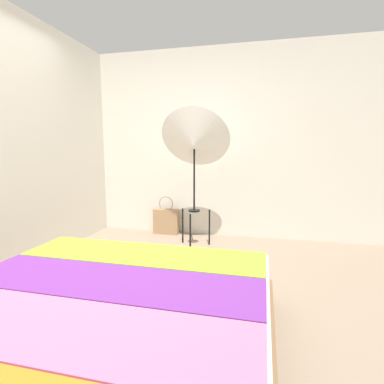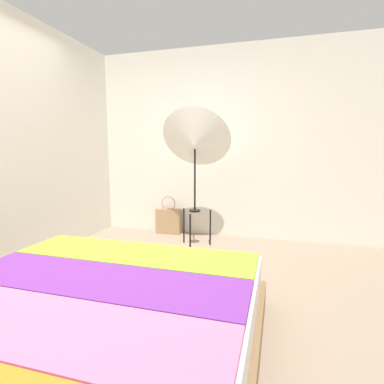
# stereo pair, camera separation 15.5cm
# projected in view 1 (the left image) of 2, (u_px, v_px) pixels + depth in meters

# --- Properties ---
(ground_plane) EXTENTS (14.00, 14.00, 0.00)m
(ground_plane) POSITION_uv_depth(u_px,v_px,m) (120.00, 309.00, 2.30)
(ground_plane) COLOR gray
(wall_back) EXTENTS (8.00, 0.05, 2.60)m
(wall_back) POSITION_uv_depth(u_px,v_px,m) (189.00, 144.00, 4.26)
(wall_back) COLOR beige
(wall_back) RESTS_ON ground_plane
(wall_side_left) EXTENTS (0.05, 8.00, 2.60)m
(wall_side_left) POSITION_uv_depth(u_px,v_px,m) (47.00, 142.00, 3.40)
(wall_side_left) COLOR beige
(wall_side_left) RESTS_ON ground_plane
(bed) EXTENTS (1.91, 2.11, 0.44)m
(bed) POSITION_uv_depth(u_px,v_px,m) (91.00, 340.00, 1.58)
(bed) COLOR brown
(bed) RESTS_ON ground_plane
(photo_umbrella) EXTENTS (0.86, 0.65, 1.71)m
(photo_umbrella) POSITION_uv_depth(u_px,v_px,m) (194.00, 143.00, 3.63)
(photo_umbrella) COLOR black
(photo_umbrella) RESTS_ON ground_plane
(tote_bag) EXTENTS (0.36, 0.12, 0.55)m
(tote_bag) POSITION_uv_depth(u_px,v_px,m) (166.00, 221.00, 4.35)
(tote_bag) COLOR #9E7A56
(tote_bag) RESTS_ON ground_plane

